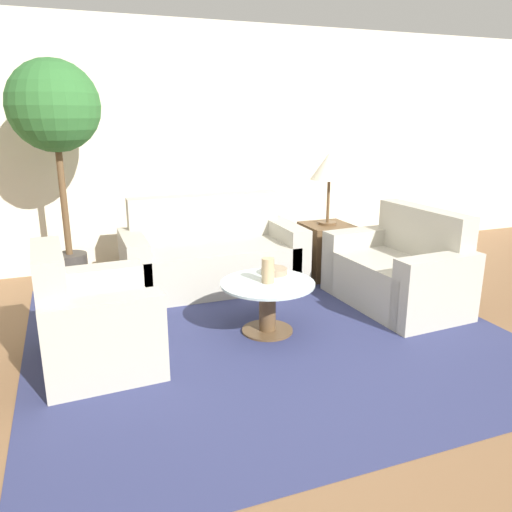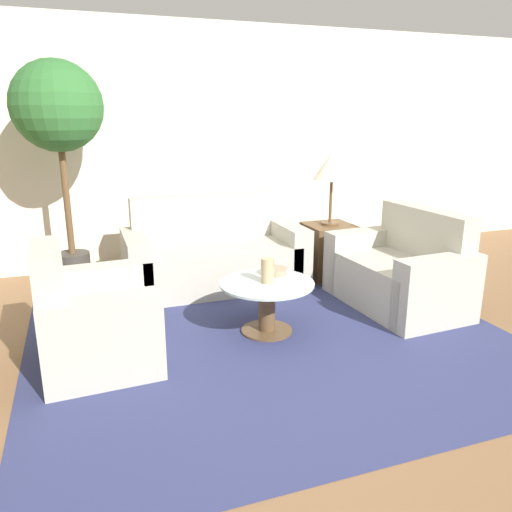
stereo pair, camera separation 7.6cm
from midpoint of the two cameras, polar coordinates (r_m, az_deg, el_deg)
name	(u,v)px [view 1 (the left image)]	position (r m, az deg, el deg)	size (l,w,h in m)	color
ground_plane	(311,375)	(3.36, 5.67, -13.38)	(14.00, 14.00, 0.00)	brown
wall_back	(195,146)	(5.72, -7.37, 12.36)	(10.00, 0.06, 2.60)	beige
rug	(267,331)	(3.95, 0.74, -8.58)	(3.53, 3.31, 0.01)	navy
sofa_main	(212,257)	(4.93, -5.51, -0.14)	(1.71, 0.79, 0.87)	#B2AD9E
armchair	(90,325)	(3.55, -19.02, -7.50)	(0.77, 0.92, 0.84)	#B2AD9E
loveseat	(401,273)	(4.59, 15.75, -1.89)	(0.82, 1.27, 0.85)	#B2AD9E
coffee_table	(268,300)	(3.85, 0.76, -5.04)	(0.73, 0.73, 0.41)	brown
side_table	(326,250)	(5.23, 7.62, 0.65)	(0.47, 0.47, 0.55)	brown
table_lamp	(330,167)	(5.08, 7.97, 10.04)	(0.38, 0.38, 0.73)	brown
potted_plant	(55,118)	(4.89, -22.41, 14.34)	(0.80, 0.80, 2.11)	#3D3833
vase	(268,270)	(3.76, 0.80, -1.67)	(0.10, 0.10, 0.19)	tan
bowl	(274,271)	(3.99, 1.54, -1.72)	(0.21, 0.21, 0.05)	gray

